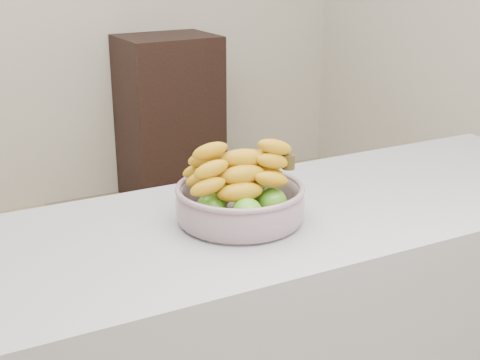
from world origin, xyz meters
name	(u,v)px	position (x,y,z in m)	size (l,w,h in m)	color
cabinet	(169,118)	(0.75, 1.78, 0.50)	(0.55, 0.44, 0.99)	black
fruit_bowl	(240,198)	(-0.03, -0.64, 0.96)	(0.30, 0.30, 0.17)	#A3B2C4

